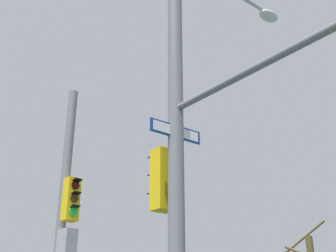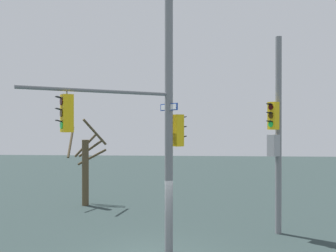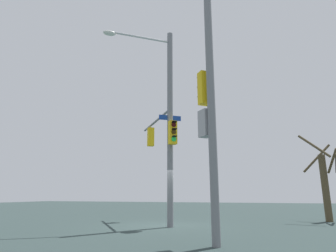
% 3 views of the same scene
% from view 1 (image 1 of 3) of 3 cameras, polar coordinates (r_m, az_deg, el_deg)
% --- Properties ---
extents(main_signal_pole_assembly, '(6.18, 3.47, 9.54)m').
position_cam_1_polar(main_signal_pole_assembly, '(7.59, 4.34, 0.24)').
color(main_signal_pole_assembly, slate).
rests_on(main_signal_pole_assembly, ground).
extents(secondary_pole_assembly, '(0.69, 0.65, 7.96)m').
position_cam_1_polar(secondary_pole_assembly, '(11.76, -13.28, -12.69)').
color(secondary_pole_assembly, slate).
rests_on(secondary_pole_assembly, ground).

